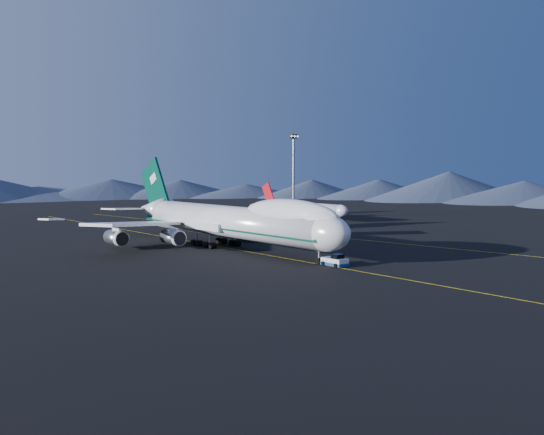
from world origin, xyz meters
TOP-DOWN VIEW (x-y plane):
  - ground at (0.00, 0.00)m, footprint 500.00×500.00m
  - taxiway_line_main at (0.00, 0.00)m, footprint 0.25×220.00m
  - taxiway_line_side at (30.00, 10.00)m, footprint 28.08×198.09m
  - mountain_ridge at (124.84, 10.92)m, footprint 374.91×567.11m
  - boeing_747 at (0.00, 0.03)m, footprint 59.62×72.43m
  - pushback_tug at (0.83, -29.50)m, footprint 2.92×4.89m
  - second_jet at (61.22, 46.01)m, footprint 36.76×41.53m
  - service_van at (30.00, 6.17)m, footprint 4.08×5.79m
  - floodlight_mast at (59.01, 47.85)m, footprint 3.42×2.56m

SIDE VIEW (x-z plane):
  - ground at x=0.00m, z-range 0.00..0.00m
  - taxiway_line_main at x=0.00m, z-range 0.01..0.01m
  - taxiway_line_side at x=30.00m, z-range 0.01..0.01m
  - pushback_tug at x=0.83m, z-range -0.39..1.70m
  - service_van at x=30.00m, z-range 0.00..1.47m
  - second_jet at x=61.22m, z-range -2.33..9.49m
  - boeing_747 at x=0.00m, z-range -3.87..15.50m
  - mountain_ridge at x=124.84m, z-range 0.00..12.00m
  - floodlight_mast at x=59.01m, z-range 0.18..27.86m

